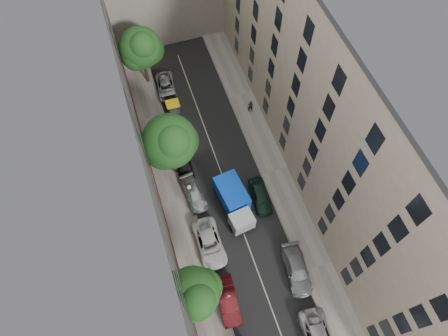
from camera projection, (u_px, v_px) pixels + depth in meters
name	position (u px, v px, depth m)	size (l,w,h in m)	color
ground	(226.00, 185.00, 42.35)	(120.00, 120.00, 0.00)	#4C4C49
road_surface	(226.00, 185.00, 42.34)	(8.00, 44.00, 0.02)	black
sidewalk_left	(176.00, 200.00, 41.45)	(3.00, 44.00, 0.15)	gray
sidewalk_right	(274.00, 171.00, 43.12)	(3.00, 44.00, 0.15)	gray
building_left	(96.00, 168.00, 31.94)	(8.00, 44.00, 20.00)	#474442
building_right	(344.00, 100.00, 35.27)	(8.00, 44.00, 20.00)	#BBA992
tarp_truck	(234.00, 202.00, 39.77)	(3.03, 6.16, 2.73)	black
car_left_1	(228.00, 300.00, 35.88)	(1.60, 4.58, 1.51)	#4E0F14
car_left_2	(209.00, 243.00, 38.49)	(2.43, 5.28, 1.47)	silver
car_left_3	(194.00, 194.00, 41.16)	(1.78, 4.38, 1.27)	#B1B0B5
car_left_4	(184.00, 165.00, 42.73)	(1.73, 4.30, 1.46)	black
car_left_5	(173.00, 109.00, 46.43)	(1.38, 3.96, 1.30)	black
car_left_6	(166.00, 87.00, 48.10)	(2.13, 4.61, 1.28)	silver
car_right_1	(297.00, 270.00, 37.24)	(2.06, 5.06, 1.47)	slate
car_right_2	(260.00, 196.00, 40.95)	(1.72, 4.29, 1.46)	black
tree_near	(194.00, 295.00, 31.15)	(4.73, 4.36, 8.34)	#382619
tree_mid	(171.00, 143.00, 37.99)	(5.60, 5.37, 8.69)	#382619
tree_far	(141.00, 49.00, 44.56)	(5.06, 4.76, 7.94)	#382619
lamp_post	(191.00, 199.00, 36.95)	(0.36, 0.36, 6.66)	#1B5F37
pedestrian	(250.00, 106.00, 46.25)	(0.61, 0.40, 1.67)	black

